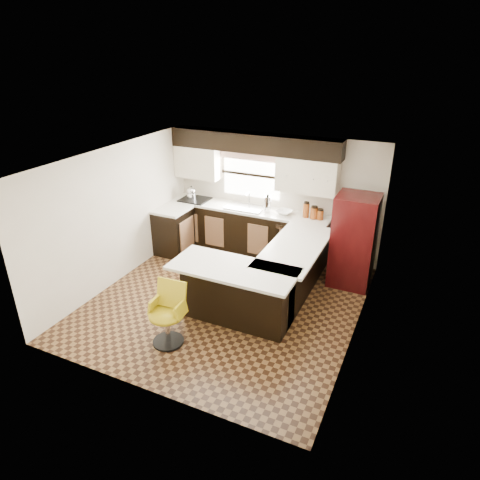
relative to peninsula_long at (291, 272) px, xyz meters
The scene contains 30 objects.
floor 1.18m from the peninsula_long, 145.22° to the right, with size 4.40×4.40×0.00m, color #49301A.
ceiling 2.24m from the peninsula_long, 145.22° to the right, with size 4.40×4.40×0.00m, color silver.
wall_back 1.96m from the peninsula_long, 119.74° to the left, with size 4.40×4.40×0.00m, color beige.
wall_front 3.06m from the peninsula_long, 107.67° to the right, with size 4.40×4.40×0.00m, color beige.
wall_left 3.15m from the peninsula_long, 168.23° to the right, with size 4.40×4.40×0.00m, color beige.
wall_right 1.55m from the peninsula_long, 27.51° to the right, with size 4.40×4.40×0.00m, color beige.
base_cab_back 1.86m from the peninsula_long, 136.64° to the left, with size 3.30×0.60×0.90m, color black.
base_cab_left 2.77m from the peninsula_long, 166.97° to the left, with size 0.60×0.70×0.90m, color black.
counter_back 1.92m from the peninsula_long, 136.64° to the left, with size 3.30×0.60×0.04m, color silver.
counter_left 2.81m from the peninsula_long, 166.97° to the left, with size 0.60×0.70×0.04m, color silver.
soffit 2.60m from the peninsula_long, 132.88° to the left, with size 3.40×0.35×0.36m, color black.
upper_cab_left 3.15m from the peninsula_long, 150.95° to the left, with size 0.94×0.35×0.64m, color beige.
upper_cab_right 1.90m from the peninsula_long, 98.93° to the left, with size 1.14×0.35×0.64m, color beige.
window_pane 2.36m from the peninsula_long, 132.00° to the left, with size 1.20×0.02×0.90m, color white.
valance 2.54m from the peninsula_long, 132.74° to the left, with size 1.30×0.06×0.18m, color #D19B93.
sink 1.95m from the peninsula_long, 138.13° to the left, with size 0.75×0.45×0.03m, color #B2B2B7.
dishwasher 1.05m from the peninsula_long, 109.47° to the left, with size 0.58×0.03×0.78m, color black.
cooktop 2.89m from the peninsula_long, 153.80° to the left, with size 0.58×0.50×0.03m, color black.
peninsula_long is the anchor object (origin of this frame).
peninsula_return 1.11m from the peninsula_long, 118.30° to the right, with size 1.65×0.60×0.90m, color black.
counter_pen_long 0.48m from the peninsula_long, ahead, with size 0.84×1.95×0.04m, color silver.
counter_pen_return 1.29m from the peninsula_long, 117.10° to the right, with size 1.89×0.84×0.04m, color silver.
refrigerator 1.26m from the peninsula_long, 46.71° to the left, with size 0.70×0.68×1.64m, color #37090A.
bar_chair 2.26m from the peninsula_long, 121.37° to the right, with size 0.49×0.49×0.92m, color #B9A213, non-canonical shape.
kettle 2.98m from the peninsula_long, 154.42° to the left, with size 0.20×0.20×0.27m, color silver, non-canonical shape.
percolator 1.71m from the peninsula_long, 126.28° to the left, with size 0.13×0.13×0.31m, color silver.
mixing_bowl 1.50m from the peninsula_long, 114.74° to the left, with size 0.30×0.30×0.07m, color white.
canister_large 1.45m from the peninsula_long, 97.45° to the left, with size 0.12×0.12×0.27m, color brown.
canister_med 1.43m from the peninsula_long, 90.62° to the left, with size 0.14×0.14×0.21m, color brown.
canister_small 1.42m from the peninsula_long, 85.38° to the left, with size 0.12×0.12×0.18m, color brown.
Camera 1 is at (2.75, -5.38, 3.93)m, focal length 32.00 mm.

